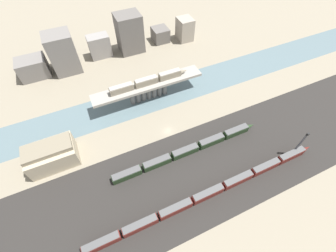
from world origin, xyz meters
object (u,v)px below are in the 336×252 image
(train_yard_mid, at_px, (188,150))
(signal_tower, at_px, (300,144))
(train_yard_near, at_px, (211,193))
(warehouse_building, at_px, (52,155))
(train_on_bridge, at_px, (149,81))

(train_yard_mid, height_order, signal_tower, signal_tower)
(train_yard_near, distance_m, warehouse_building, 64.77)
(warehouse_building, bearing_deg, signal_tower, -22.38)
(train_yard_near, height_order, train_yard_mid, train_yard_near)
(train_on_bridge, bearing_deg, train_yard_near, -88.74)
(train_yard_mid, bearing_deg, train_on_bridge, 93.61)
(signal_tower, bearing_deg, train_yard_near, -178.61)
(train_on_bridge, relative_size, train_yard_mid, 0.59)
(warehouse_building, bearing_deg, train_on_bridge, 20.63)
(train_on_bridge, relative_size, warehouse_building, 2.14)
(train_on_bridge, distance_m, warehouse_building, 53.91)
(train_yard_near, bearing_deg, train_on_bridge, 91.26)
(signal_tower, bearing_deg, train_yard_mid, 154.69)
(train_yard_mid, relative_size, warehouse_building, 3.60)
(train_yard_mid, xyz_separation_m, warehouse_building, (-52.52, 19.15, 3.47))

